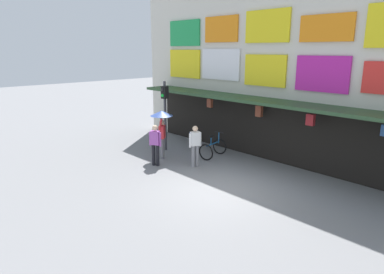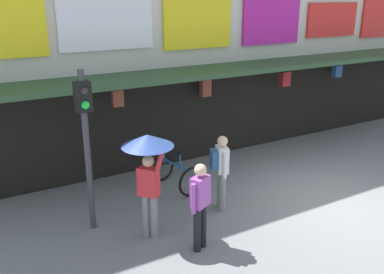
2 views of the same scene
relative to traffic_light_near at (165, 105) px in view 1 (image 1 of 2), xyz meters
The scene contains 7 objects.
ground_plane 5.69m from the traffic_light_near, 18.65° to the right, with size 80.00×80.00×0.00m, color slate.
shopfront 6.05m from the traffic_light_near, 29.98° to the left, with size 18.00×2.60×8.00m.
traffic_light_near is the anchor object (origin of this frame).
bicycle_parked 3.00m from the traffic_light_near, 19.30° to the left, with size 0.93×1.28×1.05m.
pedestrian_in_white 2.55m from the traffic_light_near, 48.92° to the right, with size 0.49×0.36×1.68m.
pedestrian_with_umbrella 1.32m from the traffic_light_near, 44.99° to the right, with size 0.96×0.96×2.08m.
pedestrian_in_yellow 2.95m from the traffic_light_near, 12.92° to the right, with size 0.43×0.51×1.68m.
Camera 1 is at (7.12, -7.92, 4.59)m, focal length 31.94 mm.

